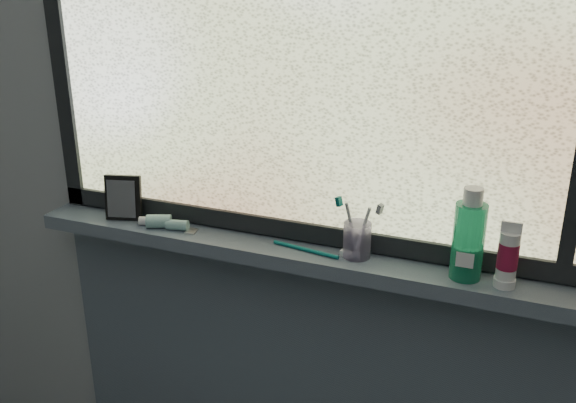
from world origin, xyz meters
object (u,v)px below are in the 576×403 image
(toothbrush_cup, at_px, (357,240))
(mouthwash_bottle, at_px, (469,234))
(cream_tube, at_px, (508,253))
(vanity_mirror, at_px, (123,198))

(toothbrush_cup, height_order, mouthwash_bottle, mouthwash_bottle)
(toothbrush_cup, bearing_deg, mouthwash_bottle, -2.58)
(toothbrush_cup, xyz_separation_m, cream_tube, (0.36, -0.02, 0.04))
(toothbrush_cup, distance_m, cream_tube, 0.36)
(mouthwash_bottle, bearing_deg, vanity_mirror, 179.81)
(vanity_mirror, xyz_separation_m, toothbrush_cup, (0.69, 0.01, -0.02))
(toothbrush_cup, xyz_separation_m, mouthwash_bottle, (0.27, -0.01, 0.07))
(cream_tube, bearing_deg, vanity_mirror, 179.22)
(vanity_mirror, distance_m, cream_tube, 1.05)
(toothbrush_cup, distance_m, mouthwash_bottle, 0.28)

